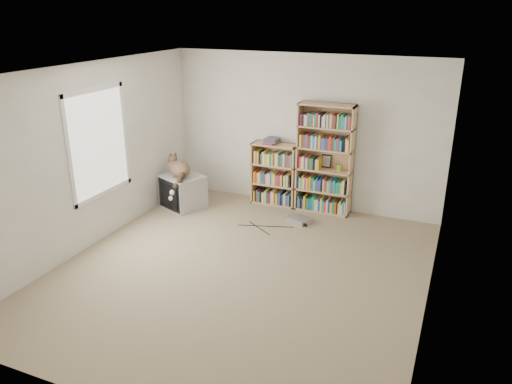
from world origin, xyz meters
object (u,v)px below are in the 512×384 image
at_px(bookcase_tall, 325,162).
at_px(dvd_player, 299,220).
at_px(crt_tv, 183,191).
at_px(cat, 178,172).
at_px(bookcase_short, 275,176).

relative_size(bookcase_tall, dvd_player, 5.07).
relative_size(crt_tv, dvd_player, 2.28).
bearing_deg(cat, bookcase_tall, 53.39).
bearing_deg(cat, crt_tv, 114.02).
bearing_deg(bookcase_tall, dvd_player, -108.57).
distance_m(bookcase_tall, dvd_player, 1.03).
bearing_deg(dvd_player, crt_tv, -152.67).
height_order(crt_tv, bookcase_short, bookcase_short).
distance_m(bookcase_short, dvd_player, 0.99).
xyz_separation_m(bookcase_tall, dvd_player, (-0.20, -0.61, -0.80)).
relative_size(bookcase_tall, bookcase_short, 1.69).
height_order(cat, dvd_player, cat).
xyz_separation_m(bookcase_tall, bookcase_short, (-0.85, -0.00, -0.36)).
bearing_deg(bookcase_short, cat, -148.05).
distance_m(crt_tv, dvd_player, 2.01).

